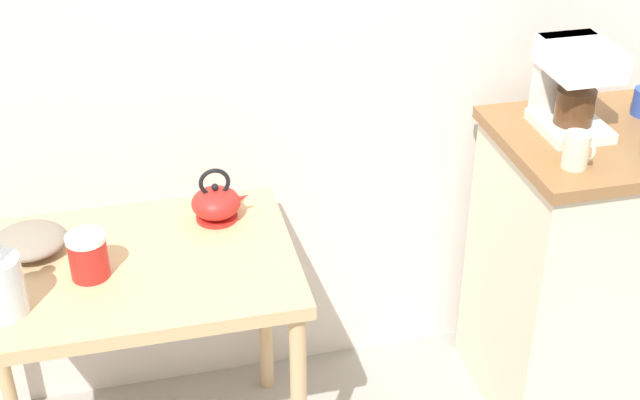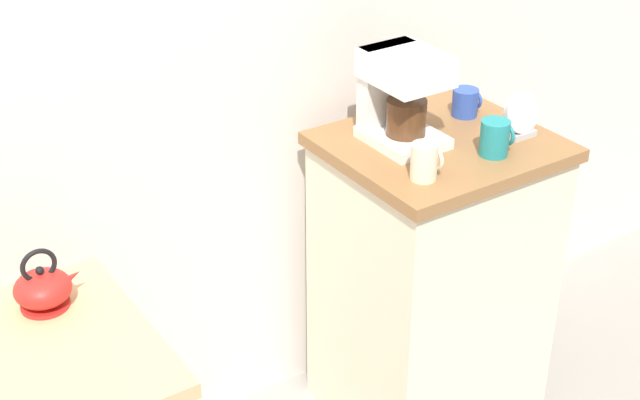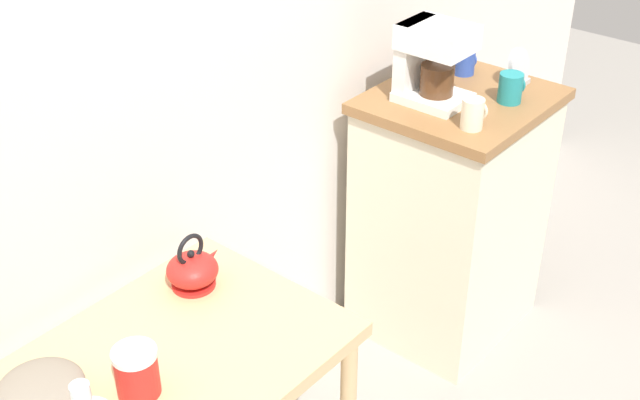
{
  "view_description": "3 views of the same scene",
  "coord_description": "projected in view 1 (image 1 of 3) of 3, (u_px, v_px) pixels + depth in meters",
  "views": [
    {
      "loc": [
        -0.65,
        -1.99,
        2.07
      ],
      "look_at": [
        -0.19,
        -0.08,
        0.89
      ],
      "focal_mm": 49.69,
      "sensor_mm": 36.0,
      "label": 1
    },
    {
      "loc": [
        -0.9,
        -1.76,
        2.06
      ],
      "look_at": [
        0.23,
        -0.07,
        0.92
      ],
      "focal_mm": 52.42,
      "sensor_mm": 36.0,
      "label": 2
    },
    {
      "loc": [
        -1.59,
        -1.27,
        2.11
      ],
      "look_at": [
        -0.15,
        -0.07,
        0.95
      ],
      "focal_mm": 47.25,
      "sensor_mm": 36.0,
      "label": 3
    }
  ],
  "objects": [
    {
      "name": "teakettle",
      "position": [
        217.0,
        203.0,
        2.46
      ],
      "size": [
        0.17,
        0.14,
        0.16
      ],
      "color": "red",
      "rests_on": "wooden_table"
    },
    {
      "name": "glass_carafe_vase",
      "position": [
        0.0,
        284.0,
        2.09
      ],
      "size": [
        0.11,
        0.11,
        0.24
      ],
      "color": "silver",
      "rests_on": "wooden_table"
    },
    {
      "name": "bowl_stoneware",
      "position": [
        29.0,
        241.0,
        2.33
      ],
      "size": [
        0.19,
        0.19,
        0.06
      ],
      "color": "gray",
      "rests_on": "wooden_table"
    },
    {
      "name": "kitchen_counter",
      "position": [
        582.0,
        268.0,
        2.75
      ],
      "size": [
        0.6,
        0.54,
        0.94
      ],
      "color": "beige",
      "rests_on": "ground_plane"
    },
    {
      "name": "coffee_maker",
      "position": [
        573.0,
        82.0,
        2.48
      ],
      "size": [
        0.18,
        0.22,
        0.26
      ],
      "color": "white",
      "rests_on": "kitchen_counter"
    },
    {
      "name": "canister_enamel",
      "position": [
        88.0,
        256.0,
        2.23
      ],
      "size": [
        0.1,
        0.1,
        0.12
      ],
      "color": "red",
      "rests_on": "wooden_table"
    },
    {
      "name": "wooden_table",
      "position": [
        128.0,
        292.0,
        2.36
      ],
      "size": [
        0.89,
        0.6,
        0.74
      ],
      "color": "tan",
      "rests_on": "ground_plane"
    },
    {
      "name": "mug_small_cream",
      "position": [
        577.0,
        150.0,
        2.32
      ],
      "size": [
        0.08,
        0.07,
        0.1
      ],
      "color": "beige",
      "rests_on": "kitchen_counter"
    }
  ]
}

